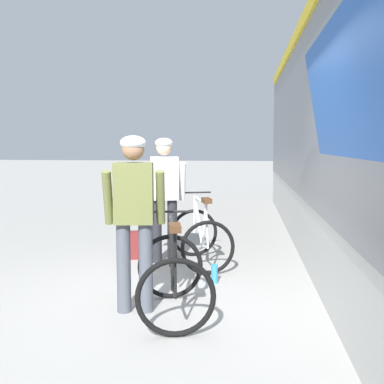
# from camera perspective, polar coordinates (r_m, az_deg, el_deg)

# --- Properties ---
(ground_plane) EXTENTS (80.00, 80.00, 0.00)m
(ground_plane) POSITION_cam_1_polar(r_m,az_deg,el_deg) (4.86, -2.48, -14.31)
(ground_plane) COLOR #A09E99
(cyclist_near_in_olive) EXTENTS (0.64, 0.36, 1.76)m
(cyclist_near_in_olive) POSITION_cam_1_polar(r_m,az_deg,el_deg) (4.59, -7.16, -1.95)
(cyclist_near_in_olive) COLOR #4C515B
(cyclist_near_in_olive) RESTS_ON ground
(cyclist_far_in_white) EXTENTS (0.65, 0.40, 1.76)m
(cyclist_far_in_white) POSITION_cam_1_polar(r_m,az_deg,el_deg) (6.50, -3.44, 0.43)
(cyclist_far_in_white) COLOR #232328
(cyclist_far_in_white) RESTS_ON ground
(bicycle_near_black) EXTENTS (0.91, 1.19, 0.99)m
(bicycle_near_black) POSITION_cam_1_polar(r_m,az_deg,el_deg) (4.58, -2.39, -10.29)
(bicycle_near_black) COLOR black
(bicycle_near_black) RESTS_ON ground
(bicycle_far_white) EXTENTS (0.98, 1.23, 0.99)m
(bicycle_far_white) POSITION_cam_1_polar(r_m,az_deg,el_deg) (6.43, 1.06, -5.50)
(bicycle_far_white) COLOR black
(bicycle_far_white) RESTS_ON ground
(backpack_on_platform) EXTENTS (0.32, 0.25, 0.40)m
(backpack_on_platform) POSITION_cam_1_polar(r_m,az_deg,el_deg) (6.88, -6.91, -6.49)
(backpack_on_platform) COLOR maroon
(backpack_on_platform) RESTS_ON ground
(water_bottle_near_the_bikes) EXTENTS (0.08, 0.08, 0.23)m
(water_bottle_near_the_bikes) POSITION_cam_1_polar(r_m,az_deg,el_deg) (5.68, 2.78, -10.03)
(water_bottle_near_the_bikes) COLOR #338CCC
(water_bottle_near_the_bikes) RESTS_ON ground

